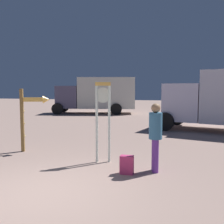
{
  "coord_description": "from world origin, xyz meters",
  "views": [
    {
      "loc": [
        2.69,
        -4.53,
        2.11
      ],
      "look_at": [
        0.25,
        4.94,
        1.2
      ],
      "focal_mm": 41.69,
      "sensor_mm": 36.0,
      "label": 1
    }
  ],
  "objects_px": {
    "backpack": "(127,165)",
    "arrow_sign": "(32,110)",
    "standing_clock": "(103,113)",
    "person_near_clock": "(155,134)",
    "box_truck_far": "(98,94)"
  },
  "relations": [
    {
      "from": "person_near_clock",
      "to": "box_truck_far",
      "type": "bearing_deg",
      "value": 112.79
    },
    {
      "from": "standing_clock",
      "to": "person_near_clock",
      "type": "distance_m",
      "value": 1.65
    },
    {
      "from": "backpack",
      "to": "arrow_sign",
      "type": "bearing_deg",
      "value": 156.97
    },
    {
      "from": "backpack",
      "to": "box_truck_far",
      "type": "height_order",
      "value": "box_truck_far"
    },
    {
      "from": "arrow_sign",
      "to": "person_near_clock",
      "type": "height_order",
      "value": "arrow_sign"
    },
    {
      "from": "standing_clock",
      "to": "person_near_clock",
      "type": "relative_size",
      "value": 1.31
    },
    {
      "from": "arrow_sign",
      "to": "standing_clock",
      "type": "bearing_deg",
      "value": -13.36
    },
    {
      "from": "arrow_sign",
      "to": "backpack",
      "type": "bearing_deg",
      "value": -23.03
    },
    {
      "from": "arrow_sign",
      "to": "person_near_clock",
      "type": "bearing_deg",
      "value": -15.14
    },
    {
      "from": "standing_clock",
      "to": "backpack",
      "type": "relative_size",
      "value": 4.97
    },
    {
      "from": "standing_clock",
      "to": "box_truck_far",
      "type": "bearing_deg",
      "value": 107.97
    },
    {
      "from": "standing_clock",
      "to": "person_near_clock",
      "type": "height_order",
      "value": "standing_clock"
    },
    {
      "from": "standing_clock",
      "to": "backpack",
      "type": "distance_m",
      "value": 1.69
    },
    {
      "from": "person_near_clock",
      "to": "backpack",
      "type": "relative_size",
      "value": 3.78
    },
    {
      "from": "standing_clock",
      "to": "arrow_sign",
      "type": "distance_m",
      "value": 2.69
    }
  ]
}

